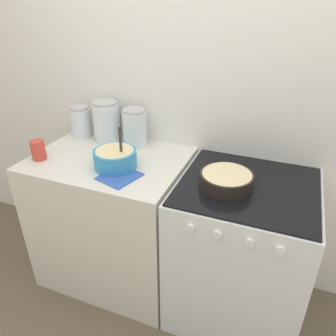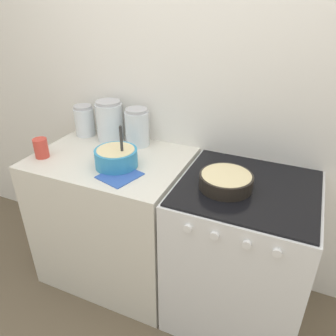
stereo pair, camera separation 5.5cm
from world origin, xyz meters
name	(u,v)px [view 1 (the left image)]	position (x,y,z in m)	size (l,w,h in m)	color
ground_plane	(158,329)	(0.00, 0.00, 0.00)	(12.00, 12.00, 0.00)	brown
wall_back	(201,103)	(0.00, 0.71, 1.20)	(4.84, 0.05, 2.40)	white
countertop_cabinet	(114,219)	(-0.46, 0.34, 0.46)	(0.92, 0.68, 0.91)	silver
stove	(239,251)	(0.38, 0.34, 0.46)	(0.73, 0.70, 0.91)	silver
mixing_bowl	(115,158)	(-0.36, 0.26, 0.97)	(0.24, 0.24, 0.25)	#338CBF
baking_pan	(226,180)	(0.27, 0.28, 0.95)	(0.27, 0.27, 0.08)	black
storage_jar_left	(81,124)	(-0.80, 0.58, 1.00)	(0.13, 0.13, 0.21)	silver
storage_jar_middle	(107,124)	(-0.60, 0.58, 1.03)	(0.18, 0.18, 0.27)	silver
storage_jar_right	(135,130)	(-0.39, 0.58, 1.02)	(0.15, 0.15, 0.24)	silver
tin_can	(38,150)	(-0.83, 0.18, 0.97)	(0.08, 0.08, 0.12)	#CC3F33
recipe_page	(120,176)	(-0.28, 0.17, 0.92)	(0.23, 0.25, 0.01)	#3359B2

